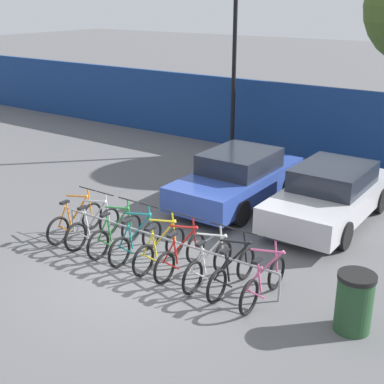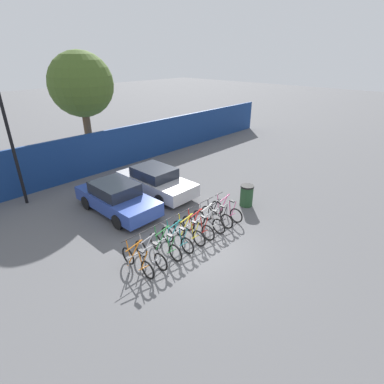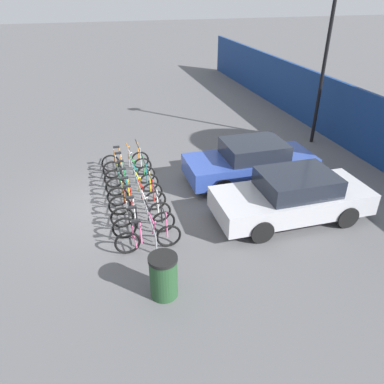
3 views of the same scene
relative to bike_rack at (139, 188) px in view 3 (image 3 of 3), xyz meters
name	(u,v)px [view 3 (image 3 of 3)]	position (x,y,z in m)	size (l,w,h in m)	color
ground_plane	(118,203)	(-0.12, -0.68, -0.50)	(120.00, 120.00, 0.00)	#59595B
bike_rack	(139,188)	(0.00, 0.00, 0.00)	(5.37, 0.04, 0.57)	gray
bicycle_orange	(125,160)	(-2.41, -0.15, -0.13)	(0.68, 1.71, 1.05)	black
bicycle_silver	(127,167)	(-1.85, -0.15, -0.13)	(0.68, 1.71, 1.05)	black
bicycle_green	(130,175)	(-1.19, -0.15, -0.13)	(0.68, 1.71, 1.05)	black
bicycle_teal	(132,183)	(-0.59, -0.15, -0.13)	(0.68, 1.71, 1.05)	black
bicycle_yellow	(135,193)	(0.04, -0.15, -0.13)	(0.68, 1.71, 1.05)	black
bicycle_red	(138,201)	(0.57, -0.15, -0.13)	(0.68, 1.71, 1.05)	black
bicycle_white	(141,213)	(1.22, -0.15, -0.13)	(0.68, 1.71, 1.05)	black
bicycle_black	(144,223)	(1.75, -0.15, -0.13)	(0.68, 1.71, 1.05)	black
bicycle_pink	(148,238)	(2.41, -0.15, -0.13)	(0.68, 1.71, 1.05)	black
car_blue	(251,162)	(-0.48, 3.86, 0.19)	(1.91, 4.34, 1.40)	#2D479E
car_silver	(293,196)	(2.00, 4.07, 0.19)	(1.91, 4.43, 1.40)	#B7B7BC
lamp_post	(326,52)	(-3.03, 7.83, 3.13)	(0.24, 0.44, 6.56)	black
trash_bin	(164,276)	(4.04, -0.09, 0.02)	(0.63, 0.63, 1.03)	#234728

